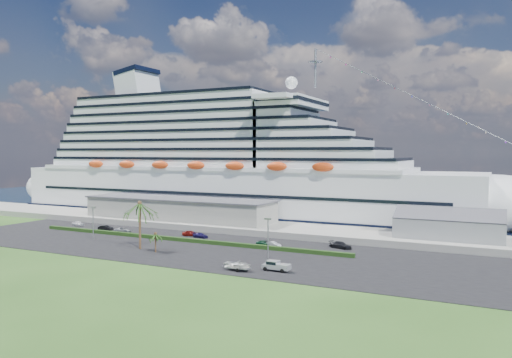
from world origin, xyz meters
The scene contains 22 objects.
ground centered at (0.00, 0.00, 0.00)m, with size 420.00×420.00×0.00m, color #274A18.
asphalt_lot centered at (0.00, 11.00, 0.06)m, with size 140.00×38.00×0.12m, color black.
wharf centered at (0.00, 40.00, 0.90)m, with size 240.00×20.00×1.80m, color gray.
water centered at (0.00, 130.00, 0.01)m, with size 420.00×160.00×0.02m, color #0A1E31.
cruise_ship centered at (-21.53, 64.00, 16.69)m, with size 191.00×38.00×54.00m.
terminal_building centered at (-25.00, 40.00, 5.01)m, with size 61.00×15.00×6.30m.
port_shed centered at (52.00, 40.00, 4.40)m, with size 24.00×12.31×7.37m.
hedge centered at (-8.00, 16.00, 0.57)m, with size 88.00×1.10×0.90m, color black.
lamp_post_left centered at (-28.00, 8.00, 5.34)m, with size 1.60×0.35×8.27m.
lamp_post_right centered at (20.00, 8.00, 5.34)m, with size 1.60×0.35×8.27m.
palm_tall centered at (-10.00, 4.00, 9.20)m, with size 8.82×8.82×11.13m.
palm_short centered at (-4.50, 2.50, 3.67)m, with size 3.53×3.53×4.56m.
parked_car_0 centered at (-49.49, 23.68, 0.83)m, with size 1.67×4.15×1.41m, color white.
parked_car_1 centered at (-35.81, 20.59, 0.84)m, with size 1.53×4.40×1.45m, color black.
parked_car_2 centered at (-29.46, 20.49, 0.75)m, with size 2.08×4.51×1.25m, color #9A9DA2.
parked_car_3 centered at (-5.74, 22.38, 0.73)m, with size 1.72×4.22×1.23m, color #19154A.
parked_car_4 centered at (-9.56, 23.54, 0.85)m, with size 1.73×4.30×1.46m, color maroon.
parked_car_5 centered at (16.18, 19.09, 0.74)m, with size 1.31×3.77×1.24m, color silver.
parked_car_6 centered at (13.73, 19.85, 0.73)m, with size 2.02×4.38×1.22m, color #0E3822.
parked_car_7 centered at (30.36, 24.65, 0.90)m, with size 2.17×5.35×1.55m, color black.
pickup_truck centered at (26.04, -1.52, 1.15)m, with size 5.32×2.13×1.87m.
boat_trailer centered at (19.67, -4.50, 1.26)m, with size 5.96×3.80×1.72m.
Camera 1 is at (63.03, -84.15, 21.87)m, focal length 35.00 mm.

